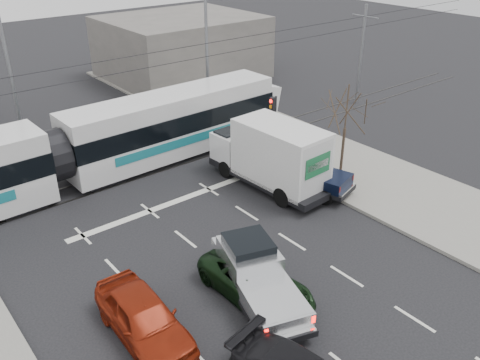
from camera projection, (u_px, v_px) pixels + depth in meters
ground at (262, 257)px, 20.54m from camera, size 120.00×120.00×0.00m
sidewalk_right at (396, 189)px, 25.53m from camera, size 6.00×60.00×0.15m
rails at (140, 171)px, 27.43m from camera, size 60.00×1.60×0.03m
building_right at (182, 47)px, 42.65m from camera, size 12.00×10.00×5.00m
bare_tree at (347, 111)px, 24.76m from camera, size 2.40×2.40×5.00m
traffic_signal at (274, 115)px, 27.37m from camera, size 0.44×0.44×3.60m
street_lamp_near at (204, 44)px, 31.93m from camera, size 2.38×0.25×9.00m
street_lamp_far at (5, 68)px, 26.88m from camera, size 2.38×0.25×9.00m
catenary at (133, 103)px, 25.65m from camera, size 60.00×0.20×7.00m
tram at (54, 157)px, 24.51m from camera, size 26.61×3.37×5.42m
silver_pickup at (256, 273)px, 18.04m from camera, size 3.41×5.68×1.95m
box_truck at (272, 156)px, 25.17m from camera, size 2.68×6.98×3.44m
navy_pickup at (301, 171)px, 25.33m from camera, size 2.90×4.93×1.96m
green_car at (256, 282)px, 18.07m from camera, size 2.19×4.73×1.31m
red_car at (143, 318)px, 16.30m from camera, size 2.02×4.63×1.55m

